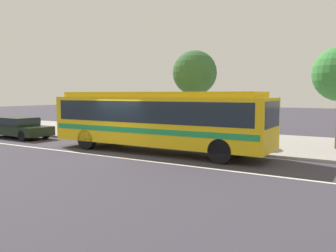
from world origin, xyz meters
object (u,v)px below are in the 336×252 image
pedestrian_walking_along_curb (201,127)px  street_tree_near_stop (195,74)px  transit_bus (157,117)px  pedestrian_waiting_near_sign (121,123)px  sedan_behind_bus (18,126)px

pedestrian_walking_along_curb → street_tree_near_stop: 3.50m
pedestrian_walking_along_curb → transit_bus: bearing=-117.1°
pedestrian_waiting_near_sign → street_tree_near_stop: (3.65, 2.00, 2.77)m
transit_bus → street_tree_near_stop: (-0.08, 3.95, 2.21)m
transit_bus → pedestrian_waiting_near_sign: 4.25m
transit_bus → pedestrian_waiting_near_sign: (-3.73, 1.95, -0.56)m
transit_bus → pedestrian_walking_along_curb: (1.16, 2.27, -0.59)m
pedestrian_waiting_near_sign → pedestrian_walking_along_curb: 4.91m
transit_bus → pedestrian_waiting_near_sign: bearing=152.4°
sedan_behind_bus → street_tree_near_stop: bearing=21.0°
transit_bus → street_tree_near_stop: size_ratio=2.14×
sedan_behind_bus → pedestrian_walking_along_curb: (11.54, 2.28, 0.34)m
pedestrian_walking_along_curb → sedan_behind_bus: bearing=-168.8°
sedan_behind_bus → pedestrian_waiting_near_sign: pedestrian_waiting_near_sign is taller
pedestrian_waiting_near_sign → street_tree_near_stop: 5.01m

